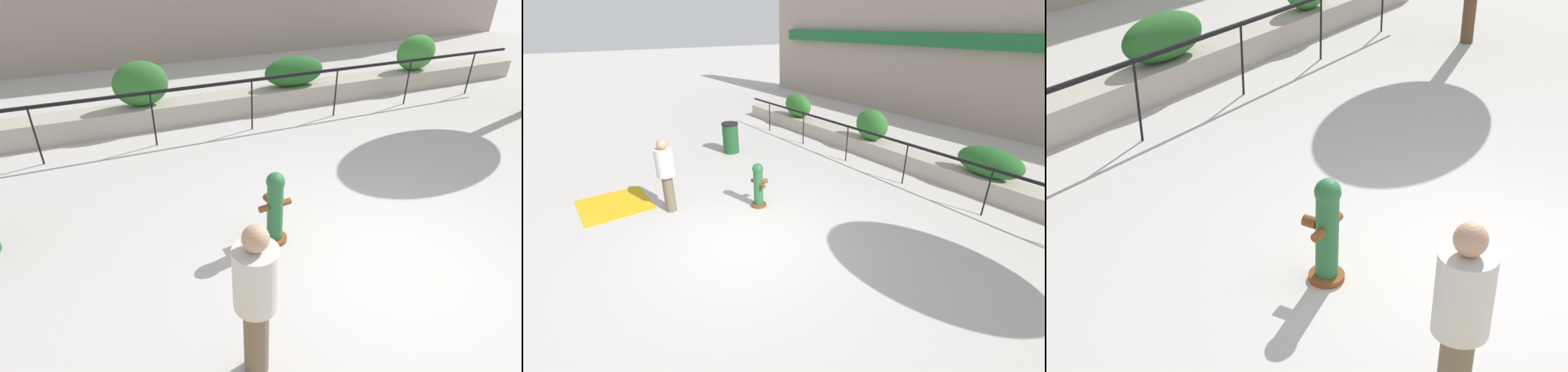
% 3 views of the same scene
% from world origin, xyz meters
% --- Properties ---
extents(ground_plane, '(120.00, 120.00, 0.00)m').
position_xyz_m(ground_plane, '(0.00, 0.00, 0.00)').
color(ground_plane, '#BCB7B2').
extents(planter_wall_low, '(18.00, 0.70, 0.50)m').
position_xyz_m(planter_wall_low, '(0.00, 6.00, 0.25)').
color(planter_wall_low, '#ADA393').
rests_on(planter_wall_low, ground).
extents(fence_railing_segment, '(15.00, 0.05, 1.15)m').
position_xyz_m(fence_railing_segment, '(-0.00, 4.90, 1.02)').
color(fence_railing_segment, black).
rests_on(fence_railing_segment, ground).
extents(hedge_bush_2, '(1.59, 0.64, 0.74)m').
position_xyz_m(hedge_bush_2, '(1.60, 6.00, 0.87)').
color(hedge_bush_2, '#235B23').
rests_on(hedge_bush_2, planter_wall_low).
extents(fire_hydrant, '(0.48, 0.44, 1.08)m').
position_xyz_m(fire_hydrant, '(-1.23, 1.07, 0.55)').
color(fire_hydrant, brown).
rests_on(fire_hydrant, ground).
extents(pedestrian, '(0.43, 0.43, 1.73)m').
position_xyz_m(pedestrian, '(-2.24, -0.69, 0.99)').
color(pedestrian, brown).
rests_on(pedestrian, ground).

